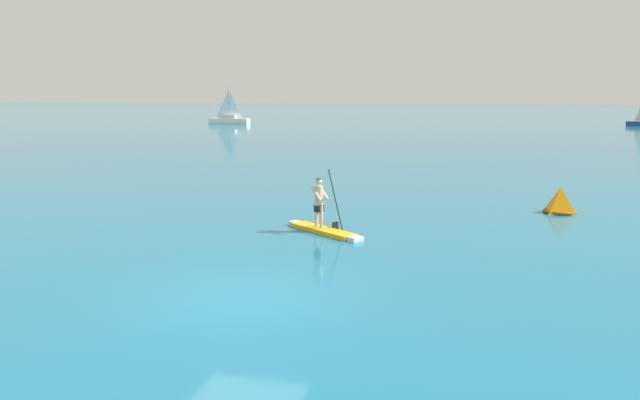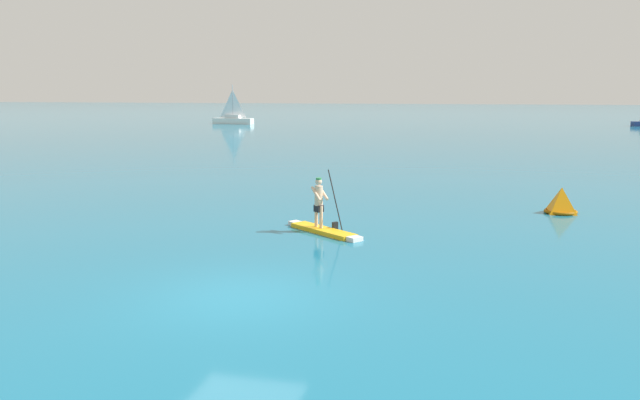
# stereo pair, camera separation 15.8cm
# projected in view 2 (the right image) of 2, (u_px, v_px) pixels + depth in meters

# --- Properties ---
(ground) EXTENTS (440.00, 440.00, 0.00)m
(ground) POSITION_uv_depth(u_px,v_px,m) (239.00, 296.00, 14.15)
(ground) COLOR #196B8C
(paddleboarder_mid_center) EXTENTS (2.88, 2.31, 1.98)m
(paddleboarder_mid_center) POSITION_uv_depth(u_px,v_px,m) (322.00, 222.00, 20.50)
(paddleboarder_mid_center) COLOR yellow
(paddleboarder_mid_center) RESTS_ON ground
(race_marker_buoy) EXTENTS (1.36, 1.36, 0.96)m
(race_marker_buoy) POSITION_uv_depth(u_px,v_px,m) (561.00, 202.00, 23.75)
(race_marker_buoy) COLOR orange
(race_marker_buoy) RESTS_ON ground
(sailboat_left_horizon) EXTENTS (5.69, 1.59, 5.32)m
(sailboat_left_horizon) POSITION_uv_depth(u_px,v_px,m) (233.00, 119.00, 88.73)
(sailboat_left_horizon) COLOR white
(sailboat_left_horizon) RESTS_ON ground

